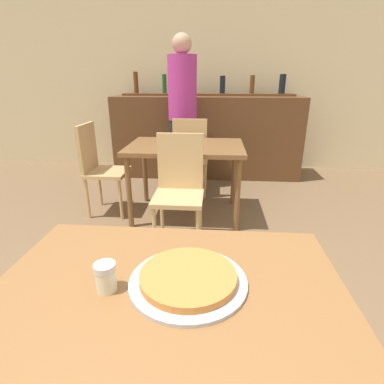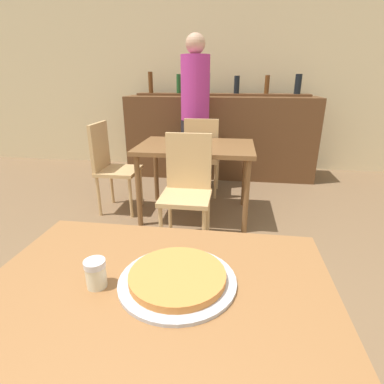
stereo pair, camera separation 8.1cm
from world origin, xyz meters
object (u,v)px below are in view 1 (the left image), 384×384
chair_far_side_front (179,184)px  cheese_shaker (106,277)px  pizza_tray (188,278)px  person_standing (183,109)px  chair_far_side_left (99,164)px  chair_far_side_back (191,153)px

chair_far_side_front → cheese_shaker: size_ratio=10.39×
pizza_tray → cheese_shaker: cheese_shaker is taller
person_standing → chair_far_side_left: bearing=-132.3°
chair_far_side_back → chair_far_side_left: size_ratio=1.00×
chair_far_side_front → person_standing: bearing=94.9°
chair_far_side_front → chair_far_side_back: bearing=90.0°
chair_far_side_left → person_standing: size_ratio=0.51×
chair_far_side_back → cheese_shaker: chair_far_side_back is taller
chair_far_side_left → cheese_shaker: 2.33m
chair_far_side_back → person_standing: bearing=-67.9°
chair_far_side_left → chair_far_side_back: bearing=-58.3°
cheese_shaker → person_standing: (-0.10, 2.99, 0.20)m
chair_far_side_back → chair_far_side_front: bearing=90.0°
chair_far_side_front → person_standing: 1.48m
cheese_shaker → person_standing: size_ratio=0.05×
chair_far_side_left → person_standing: person_standing is taller
pizza_tray → person_standing: 2.97m
chair_far_side_front → chair_far_side_back: same height
chair_far_side_back → person_standing: size_ratio=0.51×
chair_far_side_left → person_standing: (0.77, 0.85, 0.47)m
chair_far_side_back → person_standing: (-0.12, 0.30, 0.47)m
chair_far_side_back → cheese_shaker: 2.71m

